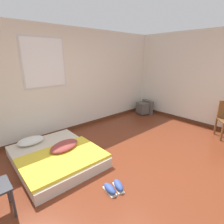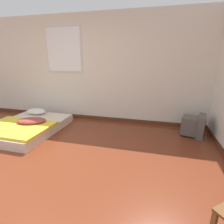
% 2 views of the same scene
% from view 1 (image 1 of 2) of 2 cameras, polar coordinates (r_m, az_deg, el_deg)
% --- Properties ---
extents(ground_plane, '(20.00, 20.00, 0.00)m').
position_cam_1_polar(ground_plane, '(3.20, 11.26, -19.41)').
color(ground_plane, maroon).
extents(wall_back, '(8.38, 0.08, 2.60)m').
position_cam_1_polar(wall_back, '(4.60, -14.59, 9.43)').
color(wall_back, silver).
rests_on(wall_back, ground_plane).
extents(wall_right, '(0.08, 7.51, 2.60)m').
position_cam_1_polar(wall_right, '(5.36, 32.29, 8.32)').
color(wall_right, silver).
rests_on(wall_right, ground_plane).
extents(mattress_bed, '(1.39, 1.74, 0.33)m').
position_cam_1_polar(mattress_bed, '(3.57, -17.84, -13.29)').
color(mattress_bed, beige).
rests_on(mattress_bed, ground_plane).
extents(crt_tv, '(0.52, 0.51, 0.46)m').
position_cam_1_polar(crt_tv, '(6.16, 10.58, 1.45)').
color(crt_tv, '#56514C').
rests_on(crt_tv, ground_plane).
extents(sneaker_pair, '(0.32, 0.31, 0.10)m').
position_cam_1_polar(sneaker_pair, '(2.84, 0.66, -23.35)').
color(sneaker_pair, silver).
rests_on(sneaker_pair, ground_plane).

